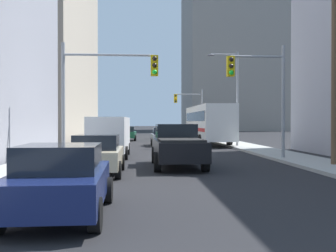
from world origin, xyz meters
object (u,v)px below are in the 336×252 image
object	(u,v)px
city_bus	(208,123)
pickup_truck_black	(177,146)
traffic_signal_near_left	(106,81)
sedan_navy	(61,180)
sedan_green	(127,133)
sedan_beige	(97,154)
traffic_signal_far_right	(190,105)
sedan_silver	(163,137)
traffic_signal_near_right	(259,83)
cargo_van_white	(110,134)

from	to	relation	value
city_bus	pickup_truck_black	world-z (taller)	city_bus
pickup_truck_black	traffic_signal_near_left	size ratio (longest dim) A/B	0.91
sedan_navy	sedan_green	xyz separation A→B (m)	(0.13, 35.18, 0.00)
city_bus	sedan_green	world-z (taller)	city_bus
sedan_navy	sedan_beige	xyz separation A→B (m)	(0.01, 6.83, 0.00)
city_bus	sedan_navy	xyz separation A→B (m)	(-7.61, -26.96, -1.16)
traffic_signal_far_right	traffic_signal_near_left	bearing A→B (deg)	-105.09
sedan_silver	sedan_green	size ratio (longest dim) A/B	1.00
sedan_navy	sedan_silver	world-z (taller)	same
sedan_green	sedan_silver	bearing A→B (deg)	-71.50
sedan_beige	traffic_signal_near_left	world-z (taller)	traffic_signal_near_left
sedan_navy	traffic_signal_near_right	xyz separation A→B (m)	(7.81, 12.11, 3.24)
city_bus	traffic_signal_near_left	bearing A→B (deg)	-117.51
traffic_signal_near_left	pickup_truck_black	bearing A→B (deg)	-39.36
sedan_beige	traffic_signal_far_right	world-z (taller)	traffic_signal_far_right
city_bus	sedan_beige	size ratio (longest dim) A/B	2.75
pickup_truck_black	cargo_van_white	size ratio (longest dim) A/B	1.03
cargo_van_white	traffic_signal_near_right	world-z (taller)	traffic_signal_near_right
traffic_signal_near_left	cargo_van_white	bearing A→B (deg)	89.53
sedan_silver	traffic_signal_far_right	world-z (taller)	traffic_signal_far_right
pickup_truck_black	sedan_green	size ratio (longest dim) A/B	1.28
cargo_van_white	sedan_silver	world-z (taller)	cargo_van_white
sedan_green	traffic_signal_far_right	distance (m)	9.90
sedan_navy	traffic_signal_near_left	size ratio (longest dim) A/B	0.71
sedan_silver	traffic_signal_near_right	size ratio (longest dim) A/B	0.71
cargo_van_white	city_bus	bearing A→B (deg)	58.29
pickup_truck_black	sedan_beige	size ratio (longest dim) A/B	1.29
sedan_navy	sedan_silver	distance (m)	25.49
pickup_truck_black	sedan_silver	distance (m)	15.94
traffic_signal_near_right	traffic_signal_near_left	bearing A→B (deg)	179.99
sedan_navy	pickup_truck_black	bearing A→B (deg)	70.57
city_bus	sedan_navy	world-z (taller)	city_bus
city_bus	cargo_van_white	size ratio (longest dim) A/B	2.19
city_bus	sedan_green	xyz separation A→B (m)	(-7.47, 8.21, -1.16)
sedan_beige	sedan_green	xyz separation A→B (m)	(0.12, 28.34, 0.00)
pickup_truck_black	traffic_signal_near_right	distance (m)	6.15
city_bus	traffic_signal_near_left	world-z (taller)	traffic_signal_near_left
sedan_navy	sedan_green	bearing A→B (deg)	89.78
city_bus	traffic_signal_far_right	bearing A→B (deg)	90.01
cargo_van_white	sedan_green	xyz separation A→B (m)	(0.24, 20.70, -0.52)
city_bus	sedan_silver	world-z (taller)	city_bus
city_bus	sedan_navy	bearing A→B (deg)	-105.75
sedan_silver	city_bus	bearing A→B (deg)	22.44
sedan_silver	traffic_signal_far_right	distance (m)	16.41
pickup_truck_black	traffic_signal_near_right	xyz separation A→B (m)	(4.53, 2.80, 3.07)
sedan_navy	traffic_signal_far_right	bearing A→B (deg)	79.44
city_bus	pickup_truck_black	bearing A→B (deg)	-103.76
city_bus	sedan_beige	world-z (taller)	city_bus
sedan_navy	traffic_signal_near_right	distance (m)	14.77
sedan_beige	traffic_signal_near_left	distance (m)	6.24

